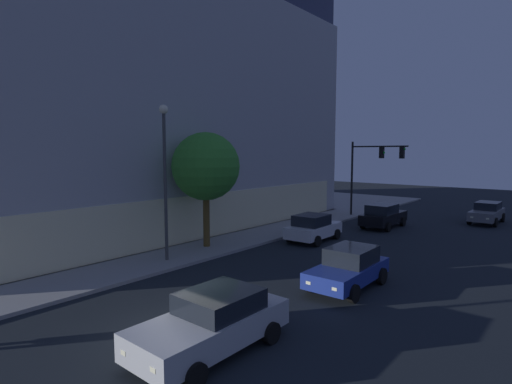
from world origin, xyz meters
TOP-DOWN VIEW (x-y plane):
  - ground_plane at (0.00, 0.00)m, footprint 120.00×120.00m
  - modern_building at (10.79, 21.03)m, footprint 30.67×24.73m
  - traffic_light_far_corner at (23.80, 4.33)m, footprint 0.43×4.81m
  - street_lamp_sidewalk at (4.71, 6.64)m, footprint 0.44×0.44m
  - sidewalk_tree at (7.98, 7.22)m, footprint 3.82×3.82m
  - car_silver at (-0.05, -1.51)m, footprint 4.68×2.23m
  - car_blue at (7.13, -2.03)m, footprint 4.33×2.08m
  - car_white at (13.56, 3.60)m, footprint 4.17×2.22m
  - car_black at (20.64, 2.00)m, footprint 4.58×2.13m
  - car_grey at (27.55, -3.49)m, footprint 4.71×2.03m

SIDE VIEW (x-z plane):
  - ground_plane at x=0.00m, z-range 0.00..0.00m
  - car_silver at x=-0.05m, z-range 0.01..1.64m
  - car_blue at x=7.13m, z-range 0.01..1.65m
  - car_grey at x=27.55m, z-range 0.02..1.65m
  - car_white at x=13.56m, z-range 0.01..1.68m
  - car_black at x=20.64m, z-range 0.01..1.74m
  - traffic_light_far_corner at x=23.80m, z-range 1.47..7.68m
  - sidewalk_tree at x=7.98m, z-range 1.45..7.91m
  - street_lamp_sidewalk at x=4.71m, z-range 1.15..8.77m
  - modern_building at x=10.79m, z-range -0.07..19.30m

